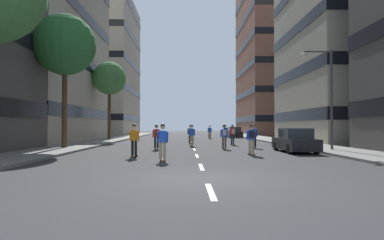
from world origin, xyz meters
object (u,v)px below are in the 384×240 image
at_px(street_tree_mid, 109,79).
at_px(skater_5, 254,135).
at_px(parked_car_near, 295,141).
at_px(skater_9, 192,134).
at_px(skater_6, 210,131).
at_px(skater_0, 226,131).
at_px(skater_2, 224,135).
at_px(skater_8, 156,135).
at_px(street_tree_near, 65,45).
at_px(skater_10, 134,139).
at_px(streetlamp_right, 326,88).
at_px(skater_4, 190,133).
at_px(skater_3, 233,133).
at_px(skater_1, 163,140).
at_px(skater_7, 251,137).
at_px(parked_car_mid, 234,133).

relative_size(street_tree_mid, skater_5, 4.95).
relative_size(parked_car_near, skater_9, 2.47).
bearing_deg(skater_6, skater_0, 14.62).
relative_size(skater_2, skater_5, 1.00).
distance_m(skater_2, skater_8, 4.83).
bearing_deg(street_tree_near, skater_10, -45.99).
bearing_deg(skater_0, skater_6, -165.38).
height_order(parked_car_near, street_tree_mid, street_tree_mid).
xyz_separation_m(streetlamp_right, skater_9, (-8.69, 5.51, -3.15)).
height_order(skater_9, skater_10, same).
bearing_deg(skater_5, parked_car_near, -64.86).
bearing_deg(skater_6, skater_4, -104.31).
bearing_deg(skater_2, skater_3, 75.21).
distance_m(skater_1, skater_5, 10.99).
xyz_separation_m(skater_1, skater_7, (4.83, 3.15, 0.03)).
relative_size(skater_0, skater_7, 1.00).
height_order(parked_car_near, skater_8, skater_8).
xyz_separation_m(skater_7, skater_9, (-3.24, 8.16, -0.03)).
relative_size(parked_car_mid, street_tree_mid, 0.50).
bearing_deg(skater_10, skater_1, -50.43).
relative_size(skater_0, skater_10, 1.00).
height_order(skater_5, skater_8, same).
xyz_separation_m(skater_9, skater_10, (-3.24, -9.31, 0.00)).
distance_m(parked_car_mid, skater_8, 25.04).
distance_m(parked_car_near, skater_6, 21.94).
bearing_deg(skater_2, skater_8, -177.05).
xyz_separation_m(street_tree_mid, skater_4, (9.11, -5.58, -6.04)).
bearing_deg(streetlamp_right, skater_2, 161.31).
bearing_deg(skater_3, street_tree_mid, 144.84).
xyz_separation_m(parked_car_near, skater_7, (-3.19, -2.09, 0.32)).
relative_size(skater_0, skater_8, 1.00).
xyz_separation_m(street_tree_near, skater_6, (11.78, 18.70, -6.46)).
distance_m(skater_5, skater_9, 5.15).
distance_m(skater_2, skater_7, 4.93).
distance_m(street_tree_near, skater_9, 11.65).
height_order(skater_1, skater_4, same).
relative_size(streetlamp_right, skater_1, 3.65).
distance_m(parked_car_mid, skater_1, 32.11).
distance_m(street_tree_mid, skater_2, 19.02).
xyz_separation_m(street_tree_mid, skater_1, (7.58, -21.95, -6.04)).
bearing_deg(skater_9, skater_5, -25.80).
xyz_separation_m(parked_car_mid, skater_1, (-8.02, -31.09, 0.29)).
bearing_deg(skater_4, skater_1, -95.34).
xyz_separation_m(street_tree_near, skater_0, (13.92, 19.26, -6.43)).
bearing_deg(skater_8, skater_10, -96.71).
distance_m(parked_car_mid, skater_9, 20.80).
bearing_deg(skater_7, skater_6, 91.52).
relative_size(skater_1, skater_10, 1.00).
relative_size(streetlamp_right, skater_7, 3.65).
height_order(skater_0, skater_5, same).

